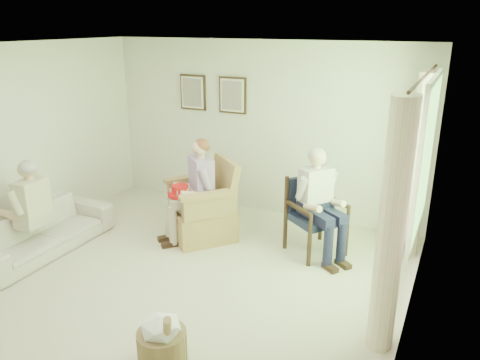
{
  "coord_description": "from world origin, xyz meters",
  "views": [
    {
      "loc": [
        2.76,
        -3.62,
        2.83
      ],
      "look_at": [
        0.46,
        1.11,
        1.05
      ],
      "focal_mm": 35.0,
      "sensor_mm": 36.0,
      "label": 1
    }
  ],
  "objects_px": {
    "wood_armchair": "(318,212)",
    "sofa": "(40,231)",
    "wicker_armchair": "(203,212)",
    "red_hat": "(180,191)",
    "person_wicker": "(196,184)",
    "hatbox": "(162,341)",
    "person_sofa": "(27,205)",
    "person_dark": "(316,196)"
  },
  "relations": [
    {
      "from": "wicker_armchair",
      "to": "sofa",
      "type": "relative_size",
      "value": 0.56
    },
    {
      "from": "wood_armchair",
      "to": "person_wicker",
      "type": "relative_size",
      "value": 0.7
    },
    {
      "from": "sofa",
      "to": "hatbox",
      "type": "xyz_separation_m",
      "value": [
        2.65,
        -1.09,
        -0.04
      ]
    },
    {
      "from": "wood_armchair",
      "to": "hatbox",
      "type": "distance_m",
      "value": 2.77
    },
    {
      "from": "sofa",
      "to": "person_dark",
      "type": "distance_m",
      "value": 3.55
    },
    {
      "from": "sofa",
      "to": "red_hat",
      "type": "height_order",
      "value": "red_hat"
    },
    {
      "from": "wicker_armchair",
      "to": "person_dark",
      "type": "xyz_separation_m",
      "value": [
        1.55,
        0.12,
        0.46
      ]
    },
    {
      "from": "wicker_armchair",
      "to": "person_dark",
      "type": "bearing_deg",
      "value": 45.63
    },
    {
      "from": "sofa",
      "to": "person_sofa",
      "type": "bearing_deg",
      "value": 180.0
    },
    {
      "from": "wicker_armchair",
      "to": "red_hat",
      "type": "height_order",
      "value": "wicker_armchair"
    },
    {
      "from": "person_wicker",
      "to": "person_sofa",
      "type": "distance_m",
      "value": 2.11
    },
    {
      "from": "person_wicker",
      "to": "red_hat",
      "type": "xyz_separation_m",
      "value": [
        -0.17,
        -0.14,
        -0.09
      ]
    },
    {
      "from": "sofa",
      "to": "person_wicker",
      "type": "xyz_separation_m",
      "value": [
        1.64,
        1.19,
        0.52
      ]
    },
    {
      "from": "sofa",
      "to": "hatbox",
      "type": "height_order",
      "value": "hatbox"
    },
    {
      "from": "wicker_armchair",
      "to": "red_hat",
      "type": "bearing_deg",
      "value": -80.11
    },
    {
      "from": "wicker_armchair",
      "to": "person_dark",
      "type": "height_order",
      "value": "person_dark"
    },
    {
      "from": "person_wicker",
      "to": "hatbox",
      "type": "relative_size",
      "value": 2.17
    },
    {
      "from": "person_dark",
      "to": "hatbox",
      "type": "relative_size",
      "value": 2.16
    },
    {
      "from": "wood_armchair",
      "to": "wicker_armchair",
      "type": "bearing_deg",
      "value": 136.91
    },
    {
      "from": "person_dark",
      "to": "person_sofa",
      "type": "relative_size",
      "value": 1.1
    },
    {
      "from": "wicker_armchair",
      "to": "hatbox",
      "type": "xyz_separation_m",
      "value": [
        1.0,
        -2.42,
        -0.1
      ]
    },
    {
      "from": "sofa",
      "to": "hatbox",
      "type": "bearing_deg",
      "value": -112.37
    },
    {
      "from": "wicker_armchair",
      "to": "red_hat",
      "type": "xyz_separation_m",
      "value": [
        -0.17,
        -0.28,
        0.37
      ]
    },
    {
      "from": "wood_armchair",
      "to": "person_dark",
      "type": "relative_size",
      "value": 0.71
    },
    {
      "from": "sofa",
      "to": "person_dark",
      "type": "height_order",
      "value": "person_dark"
    },
    {
      "from": "person_wicker",
      "to": "person_dark",
      "type": "relative_size",
      "value": 1.01
    },
    {
      "from": "person_dark",
      "to": "red_hat",
      "type": "bearing_deg",
      "value": 139.83
    },
    {
      "from": "wicker_armchair",
      "to": "hatbox",
      "type": "bearing_deg",
      "value": -26.41
    },
    {
      "from": "person_sofa",
      "to": "red_hat",
      "type": "height_order",
      "value": "person_sofa"
    },
    {
      "from": "wicker_armchair",
      "to": "sofa",
      "type": "height_order",
      "value": "wicker_armchair"
    },
    {
      "from": "person_wicker",
      "to": "wood_armchair",
      "type": "bearing_deg",
      "value": 56.42
    },
    {
      "from": "person_sofa",
      "to": "wood_armchair",
      "type": "bearing_deg",
      "value": 112.97
    },
    {
      "from": "person_sofa",
      "to": "wicker_armchair",
      "type": "bearing_deg",
      "value": 125.94
    },
    {
      "from": "person_dark",
      "to": "hatbox",
      "type": "bearing_deg",
      "value": -155.61
    },
    {
      "from": "hatbox",
      "to": "wicker_armchair",
      "type": "bearing_deg",
      "value": 112.54
    },
    {
      "from": "person_wicker",
      "to": "sofa",
      "type": "bearing_deg",
      "value": -103.13
    },
    {
      "from": "hatbox",
      "to": "wood_armchair",
      "type": "bearing_deg",
      "value": 78.56
    },
    {
      "from": "wood_armchair",
      "to": "sofa",
      "type": "bearing_deg",
      "value": 153.32
    },
    {
      "from": "wood_armchair",
      "to": "person_dark",
      "type": "distance_m",
      "value": 0.31
    },
    {
      "from": "wicker_armchair",
      "to": "hatbox",
      "type": "distance_m",
      "value": 2.62
    },
    {
      "from": "person_wicker",
      "to": "hatbox",
      "type": "bearing_deg",
      "value": -25.16
    },
    {
      "from": "hatbox",
      "to": "sofa",
      "type": "bearing_deg",
      "value": 157.63
    }
  ]
}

